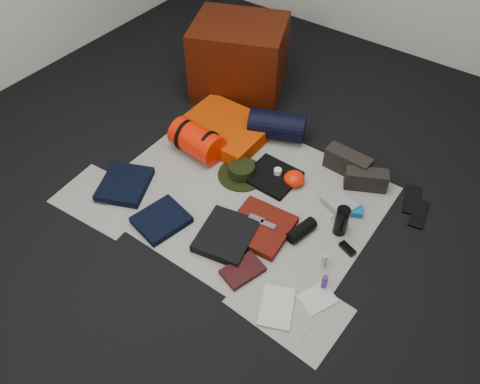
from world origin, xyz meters
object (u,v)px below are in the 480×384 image
Objects in this scene: navy_duffel at (277,126)px; water_bottle at (341,221)px; sleeping_pad at (225,129)px; stuff_sack at (197,141)px; red_cabinet at (239,58)px; paperback_book at (243,271)px; compact_camera at (339,223)px.

navy_duffel is 1.98× the size of water_bottle.
stuff_sack reaches higher than sleeping_pad.
red_cabinet is 2.99× the size of paperback_book.
stuff_sack is 0.92× the size of navy_duffel.
red_cabinet is at bearing 115.71° from sleeping_pad.
sleeping_pad is 0.37m from navy_duffel.
navy_duffel reaches higher than sleeping_pad.
sleeping_pad is 1.09m from compact_camera.
stuff_sack reaches higher than navy_duffel.
water_bottle is at bearing -37.53° from compact_camera.
sleeping_pad is at bearing 163.93° from water_bottle.
red_cabinet is 3.40× the size of water_bottle.
navy_duffel reaches higher than paperback_book.
red_cabinet is 6.70× the size of compact_camera.
navy_duffel is 1.18m from paperback_book.
paperback_book is (0.82, -0.62, -0.09)m from stuff_sack.
compact_camera is 0.67m from paperback_book.
compact_camera is (1.10, -0.01, -0.09)m from stuff_sack.
red_cabinet is at bearing 105.42° from stuff_sack.
red_cabinet is 1.72× the size of navy_duffel.
sleeping_pad reaches higher than paperback_book.
red_cabinet reaches higher than stuff_sack.
navy_duffel is (0.31, 0.20, 0.05)m from sleeping_pad.
red_cabinet is 1.77m from paperback_book.
stuff_sack is (0.22, -0.79, -0.17)m from red_cabinet.
sleeping_pad is 5.88× the size of compact_camera.
compact_camera is at bearing -53.97° from red_cabinet.
water_bottle is 0.64m from paperback_book.
sleeping_pad is 1.51× the size of navy_duffel.
compact_camera is at bearing 83.41° from paperback_book.
sleeping_pad is 1.18m from paperback_book.
red_cabinet is at bearing 144.22° from paperback_book.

